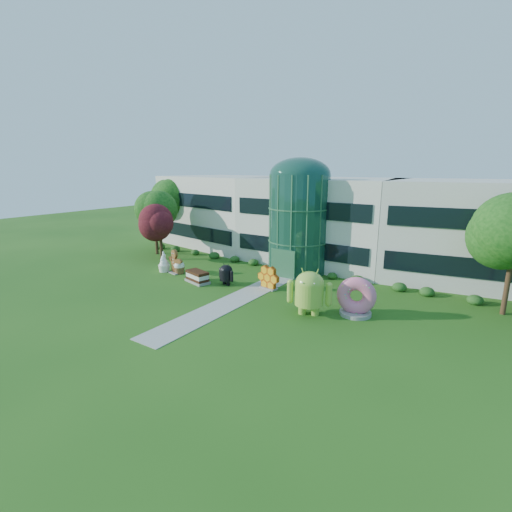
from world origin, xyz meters
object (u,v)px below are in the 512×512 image
Objects in this scene: android_green at (309,289)px; android_black at (226,273)px; donut at (357,296)px; gingerbread at (175,261)px.

android_green is 1.74× the size of android_black.
android_black is at bearing 146.80° from android_green.
android_green is 9.67m from android_black.
android_green reaches higher than android_black.
android_green is 1.30× the size of donut.
android_green is at bearing -1.54° from android_black.
donut is at bearing 9.80° from android_black.
gingerbread is at bearing 151.83° from android_green.
android_black is 0.82× the size of gingerbread.
android_black is 6.64m from gingerbread.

